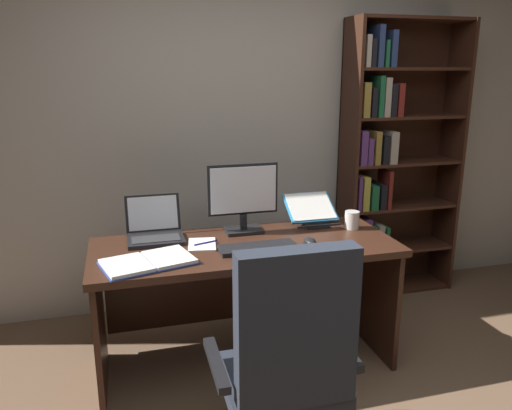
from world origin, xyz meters
The scene contains 13 objects.
wall_back centered at (0.00, 1.98, 1.32)m, with size 5.69×0.12×2.64m, color #B2ADA3.
desk centered at (-0.24, 1.09, 0.55)m, with size 1.70×0.68×0.76m.
bookshelf centered at (1.05, 1.75, 1.04)m, with size 0.90×0.30×2.05m.
office_chair centered at (-0.27, 0.18, 0.45)m, with size 0.61×0.60×1.07m.
monitor centered at (-0.19, 1.23, 0.96)m, with size 0.42×0.16×0.41m.
laptop centered at (-0.71, 1.24, 0.81)m, with size 0.31×0.30×0.23m.
keyboard centered at (-0.19, 0.90, 0.77)m, with size 0.42×0.15×0.02m, color black.
computer_mouse centered at (0.11, 0.90, 0.78)m, with size 0.06×0.10×0.04m, color black.
reading_stand_with_book centered at (0.27, 1.30, 0.84)m, with size 0.31×0.29×0.17m.
open_binder centered at (-0.78, 0.85, 0.77)m, with size 0.51×0.38×0.02m.
notepad centered at (-0.47, 1.05, 0.76)m, with size 0.15×0.21×0.01m, color silver.
pen centered at (-0.45, 1.05, 0.77)m, with size 0.01×0.01×0.14m, color navy.
coffee_mug centered at (0.46, 1.11, 0.81)m, with size 0.09×0.09×0.11m, color silver.
Camera 1 is at (-0.88, -1.55, 1.70)m, focal length 35.15 mm.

